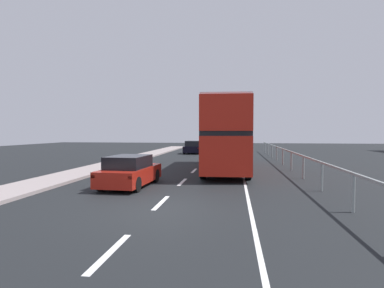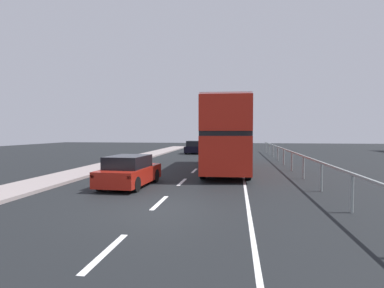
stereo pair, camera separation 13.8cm
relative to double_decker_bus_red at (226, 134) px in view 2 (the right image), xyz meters
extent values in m
cube|color=black|center=(-1.95, -10.49, -2.37)|extent=(75.01, 120.00, 0.10)
cube|color=silver|center=(-1.95, -14.28, -2.32)|extent=(0.16, 2.18, 0.01)
cube|color=silver|center=(-1.95, -9.72, -2.32)|extent=(0.16, 2.18, 0.01)
cube|color=silver|center=(-1.95, -5.16, -2.32)|extent=(0.16, 2.18, 0.01)
cube|color=silver|center=(-1.95, -0.59, -2.32)|extent=(0.16, 2.18, 0.01)
cube|color=silver|center=(-1.95, 3.97, -2.32)|extent=(0.16, 2.18, 0.01)
cube|color=silver|center=(-1.95, 8.53, -2.32)|extent=(0.16, 2.18, 0.01)
cube|color=silver|center=(-1.95, 13.09, -2.32)|extent=(0.16, 2.18, 0.01)
cube|color=silver|center=(-1.95, 17.65, -2.32)|extent=(0.16, 2.18, 0.01)
cube|color=silver|center=(1.08, -1.49, -2.32)|extent=(0.12, 46.00, 0.01)
cube|color=gray|center=(4.17, -1.49, -1.14)|extent=(0.08, 42.00, 0.08)
cylinder|color=gray|center=(4.17, -10.24, -1.73)|extent=(0.10, 0.10, 1.18)
cylinder|color=gray|center=(4.17, -6.74, -1.73)|extent=(0.10, 0.10, 1.18)
cylinder|color=gray|center=(4.17, -3.24, -1.73)|extent=(0.10, 0.10, 1.18)
cylinder|color=gray|center=(4.17, 0.26, -1.73)|extent=(0.10, 0.10, 1.18)
cylinder|color=gray|center=(4.17, 3.76, -1.73)|extent=(0.10, 0.10, 1.18)
cylinder|color=gray|center=(4.17, 7.26, -1.73)|extent=(0.10, 0.10, 1.18)
cylinder|color=gray|center=(4.17, 10.76, -1.73)|extent=(0.10, 0.10, 1.18)
cylinder|color=gray|center=(4.17, 14.26, -1.73)|extent=(0.10, 0.10, 1.18)
cylinder|color=gray|center=(4.17, 17.76, -1.73)|extent=(0.10, 0.10, 1.18)
cube|color=#B11F12|center=(0.00, -0.01, -1.01)|extent=(2.87, 11.30, 1.92)
cube|color=black|center=(0.00, -0.01, 0.07)|extent=(2.87, 10.85, 0.24)
cube|color=#B11F12|center=(0.00, -0.01, 1.05)|extent=(2.87, 11.30, 1.72)
cube|color=silver|center=(0.00, -0.01, 1.96)|extent=(2.81, 11.08, 0.10)
cube|color=black|center=(-0.17, 5.58, -0.91)|extent=(2.27, 0.11, 1.34)
cube|color=yellow|center=(-0.17, 5.58, 1.48)|extent=(1.51, 0.09, 0.28)
cylinder|color=black|center=(-1.29, 4.17, -1.82)|extent=(0.31, 1.01, 1.00)
cylinder|color=black|center=(1.03, 4.24, -1.82)|extent=(0.31, 1.01, 1.00)
cylinder|color=black|center=(-1.03, -4.06, -1.82)|extent=(0.31, 1.01, 1.00)
cylinder|color=black|center=(1.28, -3.98, -1.82)|extent=(0.31, 1.01, 1.00)
cube|color=#9E1C12|center=(-4.10, -6.63, -1.80)|extent=(1.95, 4.10, 0.68)
cube|color=black|center=(-4.11, -6.83, -1.19)|extent=(1.65, 2.28, 0.54)
cube|color=red|center=(-4.97, -8.56, -1.63)|extent=(0.16, 0.07, 0.12)
cube|color=red|center=(-3.43, -8.64, -1.63)|extent=(0.16, 0.07, 0.12)
cylinder|color=black|center=(-4.82, -5.29, -2.00)|extent=(0.23, 0.65, 0.64)
cylinder|color=black|center=(-3.24, -5.37, -2.00)|extent=(0.23, 0.65, 0.64)
cylinder|color=black|center=(-4.96, -7.89, -2.00)|extent=(0.23, 0.65, 0.64)
cylinder|color=black|center=(-3.37, -7.98, -2.00)|extent=(0.23, 0.65, 0.64)
cube|color=black|center=(-4.01, 15.23, -1.80)|extent=(1.90, 4.09, 0.68)
cube|color=black|center=(-4.01, 15.03, -1.17)|extent=(1.64, 2.27, 0.59)
cube|color=red|center=(-4.86, 13.26, -1.63)|extent=(0.16, 0.06, 0.12)
cube|color=red|center=(-3.26, 13.22, -1.63)|extent=(0.16, 0.06, 0.12)
cylinder|color=black|center=(-4.80, 16.58, -2.00)|extent=(0.22, 0.64, 0.64)
cylinder|color=black|center=(-3.16, 16.54, -2.00)|extent=(0.22, 0.64, 0.64)
cylinder|color=black|center=(-4.86, 13.93, -2.00)|extent=(0.22, 0.64, 0.64)
cylinder|color=black|center=(-3.22, 13.89, -2.00)|extent=(0.22, 0.64, 0.64)
camera|label=1|loc=(0.55, -20.37, 0.14)|focal=29.57mm
camera|label=2|loc=(0.69, -20.35, 0.14)|focal=29.57mm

